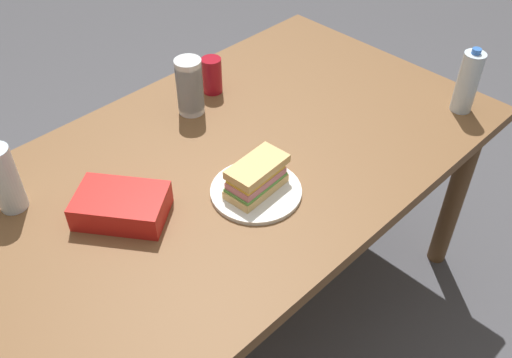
{
  "coord_description": "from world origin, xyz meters",
  "views": [
    {
      "loc": [
        -0.85,
        -0.96,
        1.79
      ],
      "look_at": [
        -0.05,
        -0.16,
        0.78
      ],
      "focal_mm": 39.86,
      "sensor_mm": 36.0,
      "label": 1
    }
  ],
  "objects_px": {
    "chip_bag": "(121,206)",
    "water_bottle_spare": "(468,82)",
    "paper_plate": "(256,191)",
    "soda_can_red": "(212,75)",
    "plastic_cup_stack": "(190,86)",
    "water_bottle_tall": "(4,179)",
    "sandwich": "(256,177)",
    "dining_table": "(231,179)"
  },
  "relations": [
    {
      "from": "water_bottle_tall",
      "to": "plastic_cup_stack",
      "type": "relative_size",
      "value": 1.12
    },
    {
      "from": "soda_can_red",
      "to": "plastic_cup_stack",
      "type": "xyz_separation_m",
      "value": [
        -0.13,
        -0.04,
        0.03
      ]
    },
    {
      "from": "dining_table",
      "to": "water_bottle_spare",
      "type": "height_order",
      "value": "water_bottle_spare"
    },
    {
      "from": "dining_table",
      "to": "soda_can_red",
      "type": "distance_m",
      "value": 0.39
    },
    {
      "from": "water_bottle_spare",
      "to": "water_bottle_tall",
      "type": "bearing_deg",
      "value": 154.13
    },
    {
      "from": "paper_plate",
      "to": "sandwich",
      "type": "xyz_separation_m",
      "value": [
        0.0,
        0.0,
        0.05
      ]
    },
    {
      "from": "dining_table",
      "to": "soda_can_red",
      "type": "height_order",
      "value": "soda_can_red"
    },
    {
      "from": "water_bottle_tall",
      "to": "paper_plate",
      "type": "bearing_deg",
      "value": -40.27
    },
    {
      "from": "water_bottle_tall",
      "to": "sandwich",
      "type": "bearing_deg",
      "value": -39.92
    },
    {
      "from": "soda_can_red",
      "to": "water_bottle_tall",
      "type": "height_order",
      "value": "water_bottle_tall"
    },
    {
      "from": "paper_plate",
      "to": "water_bottle_tall",
      "type": "height_order",
      "value": "water_bottle_tall"
    },
    {
      "from": "paper_plate",
      "to": "soda_can_red",
      "type": "distance_m",
      "value": 0.53
    },
    {
      "from": "sandwich",
      "to": "water_bottle_spare",
      "type": "xyz_separation_m",
      "value": [
        0.74,
        -0.19,
        0.05
      ]
    },
    {
      "from": "dining_table",
      "to": "chip_bag",
      "type": "height_order",
      "value": "chip_bag"
    },
    {
      "from": "soda_can_red",
      "to": "water_bottle_spare",
      "type": "distance_m",
      "value": 0.81
    },
    {
      "from": "dining_table",
      "to": "water_bottle_spare",
      "type": "xyz_separation_m",
      "value": [
        0.69,
        -0.35,
        0.19
      ]
    },
    {
      "from": "soda_can_red",
      "to": "chip_bag",
      "type": "relative_size",
      "value": 0.53
    },
    {
      "from": "water_bottle_tall",
      "to": "plastic_cup_stack",
      "type": "xyz_separation_m",
      "value": [
        0.61,
        0.0,
        -0.0
      ]
    },
    {
      "from": "paper_plate",
      "to": "soda_can_red",
      "type": "relative_size",
      "value": 2.04
    },
    {
      "from": "water_bottle_tall",
      "to": "chip_bag",
      "type": "bearing_deg",
      "value": -51.61
    },
    {
      "from": "sandwich",
      "to": "water_bottle_tall",
      "type": "xyz_separation_m",
      "value": [
        -0.49,
        0.41,
        0.04
      ]
    },
    {
      "from": "water_bottle_spare",
      "to": "plastic_cup_stack",
      "type": "bearing_deg",
      "value": 135.85
    },
    {
      "from": "soda_can_red",
      "to": "water_bottle_tall",
      "type": "distance_m",
      "value": 0.74
    },
    {
      "from": "plastic_cup_stack",
      "to": "water_bottle_spare",
      "type": "xyz_separation_m",
      "value": [
        0.62,
        -0.6,
        0.01
      ]
    },
    {
      "from": "chip_bag",
      "to": "water_bottle_spare",
      "type": "xyz_separation_m",
      "value": [
        1.05,
        -0.37,
        0.07
      ]
    },
    {
      "from": "sandwich",
      "to": "chip_bag",
      "type": "xyz_separation_m",
      "value": [
        -0.31,
        0.18,
        -0.02
      ]
    },
    {
      "from": "soda_can_red",
      "to": "water_bottle_spare",
      "type": "relative_size",
      "value": 0.56
    },
    {
      "from": "paper_plate",
      "to": "plastic_cup_stack",
      "type": "distance_m",
      "value": 0.45
    },
    {
      "from": "plastic_cup_stack",
      "to": "sandwich",
      "type": "bearing_deg",
      "value": -106.27
    },
    {
      "from": "dining_table",
      "to": "water_bottle_spare",
      "type": "relative_size",
      "value": 7.62
    },
    {
      "from": "sandwich",
      "to": "water_bottle_spare",
      "type": "height_order",
      "value": "water_bottle_spare"
    },
    {
      "from": "paper_plate",
      "to": "water_bottle_tall",
      "type": "bearing_deg",
      "value": 139.73
    },
    {
      "from": "dining_table",
      "to": "chip_bag",
      "type": "distance_m",
      "value": 0.38
    },
    {
      "from": "sandwich",
      "to": "dining_table",
      "type": "bearing_deg",
      "value": 72.51
    },
    {
      "from": "soda_can_red",
      "to": "chip_bag",
      "type": "xyz_separation_m",
      "value": [
        -0.56,
        -0.28,
        -0.03
      ]
    },
    {
      "from": "plastic_cup_stack",
      "to": "water_bottle_spare",
      "type": "relative_size",
      "value": 0.85
    },
    {
      "from": "dining_table",
      "to": "plastic_cup_stack",
      "type": "relative_size",
      "value": 8.96
    },
    {
      "from": "soda_can_red",
      "to": "chip_bag",
      "type": "height_order",
      "value": "soda_can_red"
    },
    {
      "from": "dining_table",
      "to": "soda_can_red",
      "type": "xyz_separation_m",
      "value": [
        0.2,
        0.3,
        0.15
      ]
    },
    {
      "from": "dining_table",
      "to": "water_bottle_tall",
      "type": "xyz_separation_m",
      "value": [
        -0.54,
        0.25,
        0.18
      ]
    },
    {
      "from": "dining_table",
      "to": "plastic_cup_stack",
      "type": "xyz_separation_m",
      "value": [
        0.07,
        0.26,
        0.18
      ]
    },
    {
      "from": "paper_plate",
      "to": "water_bottle_spare",
      "type": "relative_size",
      "value": 1.14
    }
  ]
}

